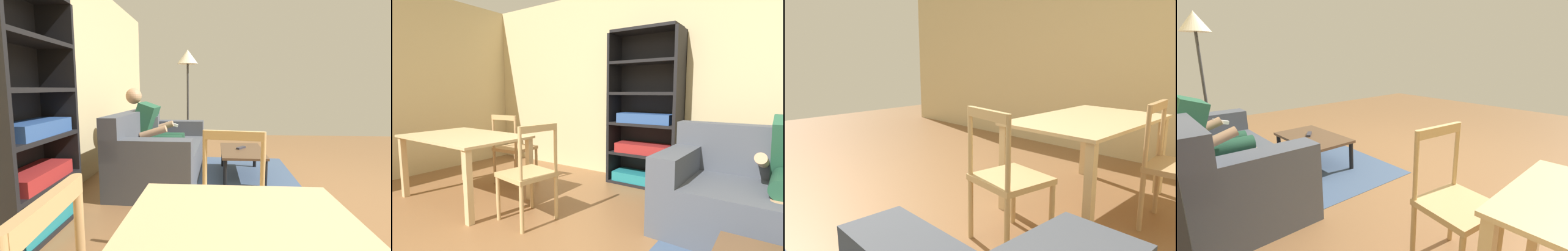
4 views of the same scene
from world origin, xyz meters
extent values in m
cube|color=#C8B586|center=(-3.52, 0.00, 1.30)|extent=(0.12, 6.19, 2.60)
cube|color=#D1B27F|center=(-2.04, 1.28, 0.70)|extent=(1.34, 0.84, 0.02)
cube|color=#D1B27F|center=(-2.66, 0.91, 0.35)|extent=(0.06, 0.06, 0.69)
cube|color=#D1B27F|center=(-1.42, 0.91, 0.35)|extent=(0.06, 0.06, 0.69)
cube|color=#D1B27F|center=(-2.66, 1.65, 0.35)|extent=(0.06, 0.06, 0.69)
cube|color=#D1B27F|center=(-1.42, 1.65, 0.35)|extent=(0.06, 0.06, 0.69)
cylinder|color=tan|center=(-1.83, 1.83, 0.23)|extent=(0.04, 0.04, 0.45)
cylinder|color=tan|center=(-2.21, 1.79, 0.23)|extent=(0.04, 0.04, 0.45)
cylinder|color=tan|center=(-1.83, 1.83, 0.68)|extent=(0.03, 0.03, 0.45)
cylinder|color=tan|center=(-2.21, 1.79, 0.68)|extent=(0.03, 0.03, 0.45)
cube|color=tan|center=(-2.02, 1.81, 0.87)|extent=(0.38, 0.07, 0.06)
cube|color=tan|center=(-1.07, 1.28, 0.44)|extent=(0.48, 0.48, 0.04)
cylinder|color=tan|center=(-1.23, 1.49, 0.22)|extent=(0.04, 0.04, 0.44)
cylinder|color=tan|center=(-1.29, 1.12, 0.22)|extent=(0.04, 0.04, 0.44)
cylinder|color=tan|center=(-0.85, 1.44, 0.22)|extent=(0.04, 0.04, 0.44)
cylinder|color=tan|center=(-0.91, 1.06, 0.22)|extent=(0.04, 0.04, 0.44)
cylinder|color=tan|center=(-0.85, 1.44, 0.67)|extent=(0.03, 0.03, 0.47)
cylinder|color=tan|center=(-0.91, 1.06, 0.67)|extent=(0.03, 0.03, 0.47)
cube|color=tan|center=(-0.88, 1.25, 0.88)|extent=(0.09, 0.38, 0.06)
camera|label=1|loc=(-2.70, 1.38, 1.18)|focal=25.93mm
camera|label=2|loc=(0.85, -0.51, 1.19)|focal=26.20mm
camera|label=3|loc=(0.65, 2.74, 1.24)|focal=33.39mm
camera|label=4|loc=(-1.84, 2.74, 1.36)|focal=25.82mm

